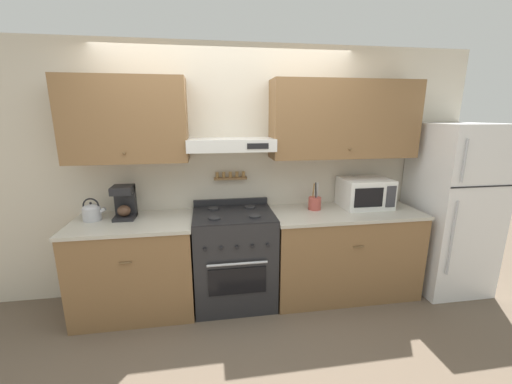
{
  "coord_description": "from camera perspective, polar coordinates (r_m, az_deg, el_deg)",
  "views": [
    {
      "loc": [
        -0.24,
        -2.55,
        1.87
      ],
      "look_at": [
        0.21,
        0.28,
        1.16
      ],
      "focal_mm": 22.0,
      "sensor_mm": 36.0,
      "label": 1
    }
  ],
  "objects": [
    {
      "name": "stove_range",
      "position": [
        3.23,
        -4.0,
        -11.79
      ],
      "size": [
        0.78,
        0.67,
        1.01
      ],
      "color": "#232326",
      "rests_on": "ground_plane"
    },
    {
      "name": "counter_right",
      "position": [
        3.51,
        15.4,
        -10.39
      ],
      "size": [
        1.52,
        0.69,
        0.91
      ],
      "color": "brown",
      "rests_on": "ground_plane"
    },
    {
      "name": "utensil_crock",
      "position": [
        3.3,
        10.62,
        -1.95
      ],
      "size": [
        0.13,
        0.13,
        0.28
      ],
      "color": "#B24C42",
      "rests_on": "counter_right"
    },
    {
      "name": "wall_back",
      "position": [
        3.22,
        -2.98,
        7.0
      ],
      "size": [
        5.2,
        0.46,
        2.55
      ],
      "color": "beige",
      "rests_on": "ground_plane"
    },
    {
      "name": "microwave",
      "position": [
        3.52,
        19.17,
        -0.12
      ],
      "size": [
        0.5,
        0.4,
        0.31
      ],
      "color": "white",
      "rests_on": "counter_right"
    },
    {
      "name": "ground_plane",
      "position": [
        3.17,
        -3.23,
        -22.27
      ],
      "size": [
        16.0,
        16.0,
        0.0
      ],
      "primitive_type": "plane",
      "color": "brown"
    },
    {
      "name": "refrigerator",
      "position": [
        3.97,
        31.9,
        -2.52
      ],
      "size": [
        0.72,
        0.75,
        1.79
      ],
      "color": "white",
      "rests_on": "ground_plane"
    },
    {
      "name": "coffee_maker",
      "position": [
        3.22,
        -22.8,
        -1.65
      ],
      "size": [
        0.19,
        0.22,
        0.31
      ],
      "color": "black",
      "rests_on": "counter_left"
    },
    {
      "name": "tea_kettle",
      "position": [
        3.29,
        -27.68,
        -3.17
      ],
      "size": [
        0.21,
        0.16,
        0.21
      ],
      "color": "#B7B7BC",
      "rests_on": "counter_left"
    },
    {
      "name": "counter_left",
      "position": [
        3.3,
        -20.98,
        -12.46
      ],
      "size": [
        1.11,
        0.69,
        0.91
      ],
      "color": "brown",
      "rests_on": "ground_plane"
    }
  ]
}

